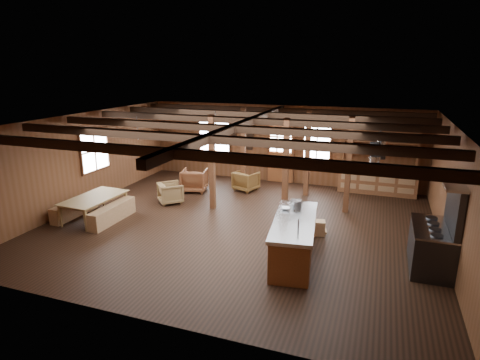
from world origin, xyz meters
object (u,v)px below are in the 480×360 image
at_px(kitchen_island, 294,239).
at_px(commercial_range, 435,240).
at_px(armchair_c, 171,193).
at_px(dining_table, 96,208).
at_px(armchair_b, 246,181).
at_px(armchair_a, 194,180).

bearing_deg(kitchen_island, commercial_range, 4.27).
xyz_separation_m(kitchen_island, commercial_range, (2.85, 0.58, 0.16)).
height_order(commercial_range, armchair_c, commercial_range).
bearing_deg(armchair_c, commercial_range, -147.43).
bearing_deg(kitchen_island, dining_table, 167.28).
bearing_deg(armchair_c, kitchen_island, -162.03).
relative_size(commercial_range, armchair_b, 2.68).
height_order(commercial_range, armchair_b, commercial_range).
height_order(armchair_b, armchair_c, armchair_b).
xyz_separation_m(commercial_range, dining_table, (-8.55, -0.04, -0.31)).
bearing_deg(dining_table, armchair_a, -21.25).
relative_size(kitchen_island, commercial_range, 1.32).
height_order(kitchen_island, armchair_a, kitchen_island).
height_order(kitchen_island, commercial_range, commercial_range).
xyz_separation_m(dining_table, armchair_b, (3.06, 3.97, 0.01)).
distance_m(dining_table, armchair_c, 2.31).
bearing_deg(armchair_b, armchair_c, 66.89).
distance_m(commercial_range, dining_table, 8.55).
distance_m(kitchen_island, commercial_range, 2.91).
distance_m(kitchen_island, armchair_c, 5.08).
relative_size(armchair_b, armchair_c, 1.04).
distance_m(kitchen_island, armchair_b, 5.23).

